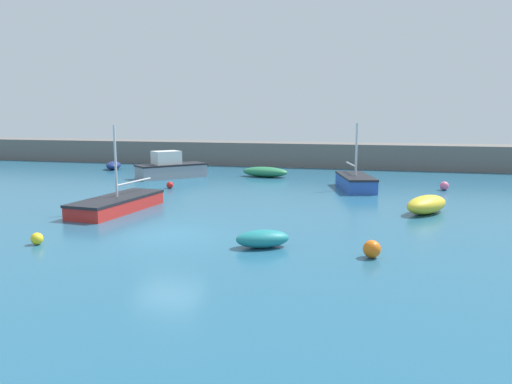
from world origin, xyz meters
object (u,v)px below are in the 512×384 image
object	(u,v)px
sailboat_short_mast	(117,204)
mooring_buoy_yellow	(37,239)
rowboat_blue_near	(427,204)
cabin_cruiser_white	(170,168)
mooring_buoy_red	(170,185)
dinghy_near_pier	(114,165)
mooring_buoy_pink	(444,186)
open_tender_yellow	(265,172)
mooring_buoy_orange	(372,249)
sailboat_twin_hulled	(355,182)
fishing_dinghy_green	(263,239)

from	to	relation	value
sailboat_short_mast	mooring_buoy_yellow	world-z (taller)	sailboat_short_mast
rowboat_blue_near	mooring_buoy_yellow	bearing A→B (deg)	-24.27
cabin_cruiser_white	mooring_buoy_red	world-z (taller)	cabin_cruiser_white
mooring_buoy_yellow	dinghy_near_pier	bearing A→B (deg)	114.09
sailboat_short_mast	mooring_buoy_pink	bearing A→B (deg)	129.67
open_tender_yellow	mooring_buoy_pink	distance (m)	12.56
mooring_buoy_orange	sailboat_twin_hulled	bearing A→B (deg)	95.26
rowboat_blue_near	sailboat_short_mast	xyz separation A→B (m)	(-14.19, -3.07, -0.06)
cabin_cruiser_white	mooring_buoy_pink	size ratio (longest dim) A/B	9.22
dinghy_near_pier	mooring_buoy_pink	bearing A→B (deg)	-122.23
sailboat_twin_hulled	rowboat_blue_near	bearing A→B (deg)	12.91
sailboat_short_mast	dinghy_near_pier	world-z (taller)	sailboat_short_mast
open_tender_yellow	mooring_buoy_orange	bearing A→B (deg)	-59.66
mooring_buoy_red	mooring_buoy_pink	world-z (taller)	mooring_buoy_pink
open_tender_yellow	cabin_cruiser_white	size ratio (longest dim) A/B	0.74
open_tender_yellow	mooring_buoy_pink	bearing A→B (deg)	-9.22
fishing_dinghy_green	sailboat_twin_hulled	distance (m)	14.72
sailboat_short_mast	rowboat_blue_near	bearing A→B (deg)	107.45
sailboat_short_mast	cabin_cruiser_white	xyz separation A→B (m)	(-2.73, 12.21, 0.35)
dinghy_near_pier	fishing_dinghy_green	bearing A→B (deg)	-159.69
cabin_cruiser_white	sailboat_twin_hulled	bearing A→B (deg)	-57.35
rowboat_blue_near	mooring_buoy_pink	distance (m)	7.92
sailboat_short_mast	mooring_buoy_pink	world-z (taller)	sailboat_short_mast
sailboat_short_mast	mooring_buoy_red	bearing A→B (deg)	-169.99
mooring_buoy_yellow	mooring_buoy_pink	size ratio (longest dim) A/B	0.81
rowboat_blue_near	sailboat_short_mast	world-z (taller)	sailboat_short_mast
dinghy_near_pier	cabin_cruiser_white	bearing A→B (deg)	-140.26
open_tender_yellow	mooring_buoy_pink	size ratio (longest dim) A/B	6.80
open_tender_yellow	mooring_buoy_yellow	world-z (taller)	open_tender_yellow
open_tender_yellow	mooring_buoy_red	xyz separation A→B (m)	(-4.39, -7.07, -0.16)
dinghy_near_pier	cabin_cruiser_white	world-z (taller)	cabin_cruiser_white
mooring_buoy_pink	open_tender_yellow	bearing A→B (deg)	163.18
sailboat_twin_hulled	dinghy_near_pier	world-z (taller)	sailboat_twin_hulled
fishing_dinghy_green	sailboat_short_mast	world-z (taller)	sailboat_short_mast
mooring_buoy_red	mooring_buoy_orange	size ratio (longest dim) A/B	0.74
fishing_dinghy_green	mooring_buoy_red	size ratio (longest dim) A/B	4.94
cabin_cruiser_white	mooring_buoy_yellow	size ratio (longest dim) A/B	11.42
sailboat_twin_hulled	mooring_buoy_orange	xyz separation A→B (m)	(1.37, -14.89, -0.17)
dinghy_near_pier	mooring_buoy_red	xyz separation A→B (m)	(9.01, -8.80, -0.12)
mooring_buoy_yellow	mooring_buoy_pink	distance (m)	22.98
mooring_buoy_red	mooring_buoy_pink	bearing A→B (deg)	11.83
mooring_buoy_orange	cabin_cruiser_white	bearing A→B (deg)	130.43
fishing_dinghy_green	cabin_cruiser_white	world-z (taller)	cabin_cruiser_white
fishing_dinghy_green	mooring_buoy_pink	xyz separation A→B (m)	(7.57, 15.45, -0.04)
sailboat_twin_hulled	dinghy_near_pier	xyz separation A→B (m)	(-20.17, 6.28, -0.12)
open_tender_yellow	rowboat_blue_near	size ratio (longest dim) A/B	1.18
sailboat_short_mast	mooring_buoy_pink	size ratio (longest dim) A/B	10.79
rowboat_blue_near	sailboat_short_mast	size ratio (longest dim) A/B	0.54
sailboat_twin_hulled	mooring_buoy_orange	world-z (taller)	sailboat_twin_hulled
cabin_cruiser_white	mooring_buoy_pink	bearing A→B (deg)	-51.78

